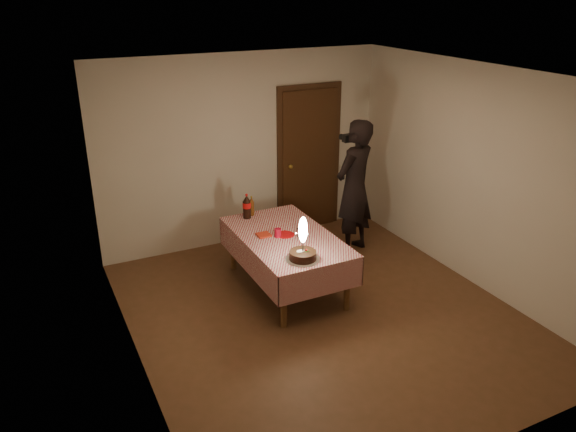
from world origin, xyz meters
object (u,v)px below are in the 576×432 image
Objects in this scene: red_plate at (285,235)px; red_cup at (278,233)px; birthday_cake at (303,250)px; amber_bottle_left at (252,206)px; cola_bottle at (247,206)px; photographer at (354,187)px; dining_table at (286,243)px; clear_cup at (300,232)px.

red_cup is (-0.10, -0.01, 0.05)m from red_plate.
amber_bottle_left is (-0.00, 1.38, 0.00)m from birthday_cake.
red_plate is 0.69× the size of cola_bottle.
cola_bottle is 0.11m from amber_bottle_left.
photographer is (1.26, 0.50, 0.22)m from red_plate.
birthday_cake is at bearing -139.89° from photographer.
photographer is at bearing 40.11° from birthday_cake.
dining_table is 0.10m from red_plate.
photographer is (1.36, 0.51, 0.18)m from red_cup.
birthday_cake is 5.42× the size of clear_cup.
birthday_cake is 1.38m from amber_bottle_left.
red_plate is 0.11m from red_cup.
clear_cup is 0.87m from amber_bottle_left.
red_plate is 0.75m from amber_bottle_left.
photographer reaches higher than red_plate.
clear_cup is (0.14, -0.08, 0.14)m from dining_table.
cola_bottle is 1.47m from photographer.
amber_bottle_left is at bearing 33.36° from cola_bottle.
clear_cup is 0.85m from cola_bottle.
cola_bottle reaches higher than clear_cup.
dining_table is 0.79m from amber_bottle_left.
clear_cup is at bearing -73.39° from amber_bottle_left.
photographer is at bearing 22.74° from dining_table.
birthday_cake is at bearing -99.86° from dining_table.
clear_cup is (0.14, -0.10, 0.04)m from red_plate.
dining_table is at bearing -88.41° from red_plate.
red_cup reaches higher than clear_cup.
cola_bottle is (-0.09, 1.32, 0.04)m from birthday_cake.
photographer reaches higher than red_cup.
photographer reaches higher than dining_table.
birthday_cake is 4.88× the size of red_cup.
red_cup reaches higher than dining_table.
red_plate is at bearing -73.45° from cola_bottle.
birthday_cake reaches higher than red_plate.
red_plate is at bearing -158.24° from photographer.
birthday_cake is 0.64m from red_cup.
red_plate is 0.86× the size of amber_bottle_left.
clear_cup is 1.29m from photographer.
dining_table is 17.20× the size of red_cup.
cola_bottle is at bearing 94.00° from birthday_cake.
birthday_cake reaches higher than cola_bottle.
clear_cup is at bearing -29.55° from dining_table.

